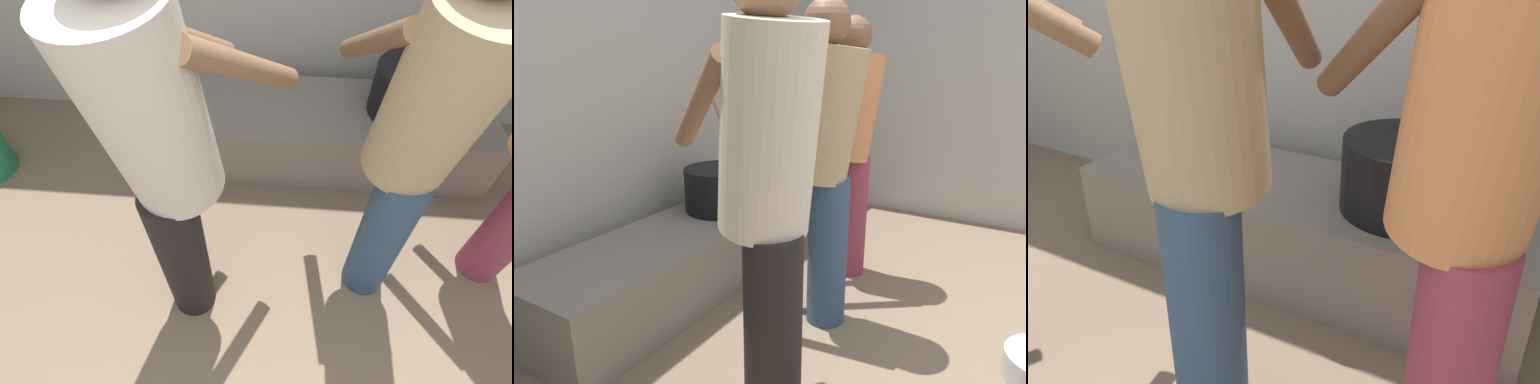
{
  "view_description": "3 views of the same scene",
  "coord_description": "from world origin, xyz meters",
  "views": [
    {
      "loc": [
        -0.09,
        0.16,
        1.78
      ],
      "look_at": [
        -0.16,
        1.08,
        0.64
      ],
      "focal_mm": 26.34,
      "sensor_mm": 36.0,
      "label": 1
    },
    {
      "loc": [
        -1.62,
        0.2,
        1.35
      ],
      "look_at": [
        0.32,
        1.39,
        0.67
      ],
      "focal_mm": 32.41,
      "sensor_mm": 36.0,
      "label": 2
    },
    {
      "loc": [
        1.08,
        0.2,
        1.34
      ],
      "look_at": [
        0.51,
        1.27,
        0.73
      ],
      "focal_mm": 37.58,
      "sensor_mm": 36.0,
      "label": 3
    }
  ],
  "objects": [
    {
      "name": "cook_in_orange_shirt",
      "position": [
        0.96,
        1.22,
        0.89
      ],
      "size": [
        0.69,
        0.68,
        1.56
      ],
      "color": "#8C3347",
      "rests_on": "ground_plane"
    },
    {
      "name": "cook_in_cream_shirt",
      "position": [
        -0.43,
        0.93,
        0.96
      ],
      "size": [
        0.64,
        0.75,
        1.67
      ],
      "color": "black",
      "rests_on": "ground_plane"
    },
    {
      "name": "cook_in_tan_shirt",
      "position": [
        0.38,
        1.11,
        0.92
      ],
      "size": [
        0.44,
        0.71,
        1.6
      ],
      "color": "navy",
      "rests_on": "ground_plane"
    },
    {
      "name": "cooking_pot_main",
      "position": [
        0.63,
        1.95,
        0.53
      ],
      "size": [
        0.45,
        0.45,
        0.73
      ],
      "color": "black",
      "rests_on": "hearth_ledge"
    },
    {
      "name": "block_enclosure_rear",
      "position": [
        0.0,
        2.46,
        1.25
      ],
      "size": [
        5.16,
        0.2,
        2.49
      ],
      "primitive_type": "cube",
      "color": "#ADA8A0",
      "rests_on": "ground_plane"
    },
    {
      "name": "hearth_ledge",
      "position": [
        0.22,
        1.94,
        0.2
      ],
      "size": [
        1.85,
        0.6,
        0.39
      ],
      "primitive_type": "cube",
      "color": "slate",
      "rests_on": "ground_plane"
    }
  ]
}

